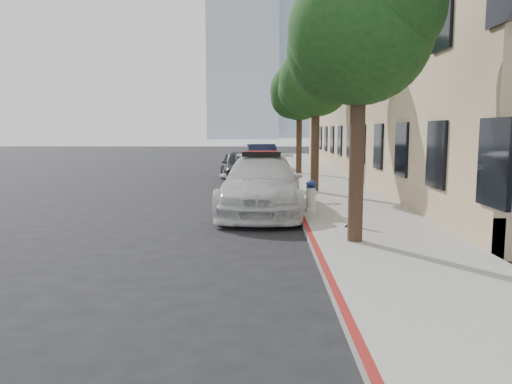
{
  "coord_description": "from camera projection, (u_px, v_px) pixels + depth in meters",
  "views": [
    {
      "loc": [
        1.04,
        -11.93,
        2.39
      ],
      "look_at": [
        0.88,
        -0.87,
        1.0
      ],
      "focal_mm": 35.0,
      "sensor_mm": 36.0,
      "label": 1
    }
  ],
  "objects": [
    {
      "name": "building",
      "position": [
        418.0,
        80.0,
        26.28
      ],
      "size": [
        8.0,
        36.0,
        10.0
      ],
      "primitive_type": "cube",
      "color": "tan",
      "rests_on": "ground"
    },
    {
      "name": "tree_mid",
      "position": [
        317.0,
        79.0,
        17.53
      ],
      "size": [
        2.77,
        2.64,
        5.43
      ],
      "color": "black",
      "rests_on": "sidewalk"
    },
    {
      "name": "tower_right",
      "position": [
        291.0,
        61.0,
        143.23
      ],
      "size": [
        14.0,
        14.0,
        44.0
      ],
      "primitive_type": "cube",
      "color": "#9EA8B7",
      "rests_on": "ground"
    },
    {
      "name": "police_car",
      "position": [
        262.0,
        185.0,
        14.3
      ],
      "size": [
        2.5,
        5.71,
        1.78
      ],
      "rotation": [
        0.0,
        0.0,
        -0.04
      ],
      "color": "silver",
      "rests_on": "ground"
    },
    {
      "name": "traffic_cone",
      "position": [
        353.0,
        214.0,
        11.53
      ],
      "size": [
        0.42,
        0.42,
        0.61
      ],
      "rotation": [
        0.0,
        0.0,
        -0.43
      ],
      "color": "black",
      "rests_on": "sidewalk"
    },
    {
      "name": "ground",
      "position": [
        220.0,
        228.0,
        12.15
      ],
      "size": [
        120.0,
        120.0,
        0.0
      ],
      "primitive_type": "plane",
      "color": "black",
      "rests_on": "ground"
    },
    {
      "name": "fire_hydrant",
      "position": [
        311.0,
        196.0,
        13.63
      ],
      "size": [
        0.36,
        0.33,
        0.87
      ],
      "rotation": [
        0.0,
        0.0,
        -0.05
      ],
      "color": "silver",
      "rests_on": "sidewalk"
    },
    {
      "name": "tree_far",
      "position": [
        300.0,
        90.0,
        25.44
      ],
      "size": [
        3.1,
        3.0,
        5.81
      ],
      "color": "black",
      "rests_on": "sidewalk"
    },
    {
      "name": "parked_car_mid",
      "position": [
        240.0,
        166.0,
        23.28
      ],
      "size": [
        2.26,
        4.42,
        1.44
      ],
      "primitive_type": "imported",
      "rotation": [
        0.0,
        0.0,
        0.14
      ],
      "color": "#21242A",
      "rests_on": "ground"
    },
    {
      "name": "sidewalk",
      "position": [
        321.0,
        182.0,
        22.01
      ],
      "size": [
        3.2,
        50.0,
        0.15
      ],
      "primitive_type": "cube",
      "color": "gray",
      "rests_on": "ground"
    },
    {
      "name": "tree_near",
      "position": [
        362.0,
        31.0,
        9.58
      ],
      "size": [
        2.92,
        2.82,
        5.62
      ],
      "color": "black",
      "rests_on": "sidewalk"
    },
    {
      "name": "tower_left",
      "position": [
        244.0,
        21.0,
        127.54
      ],
      "size": [
        18.0,
        14.0,
        60.0
      ],
      "primitive_type": "cube",
      "color": "#9EA8B7",
      "rests_on": "ground"
    },
    {
      "name": "curb_strip",
      "position": [
        286.0,
        182.0,
        22.03
      ],
      "size": [
        0.12,
        50.0,
        0.15
      ],
      "primitive_type": "cube",
      "color": "maroon",
      "rests_on": "ground"
    },
    {
      "name": "parked_car_far",
      "position": [
        262.0,
        157.0,
        29.15
      ],
      "size": [
        2.08,
        4.83,
        1.55
      ],
      "primitive_type": "imported",
      "rotation": [
        0.0,
        0.0,
        0.1
      ],
      "color": "black",
      "rests_on": "ground"
    }
  ]
}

